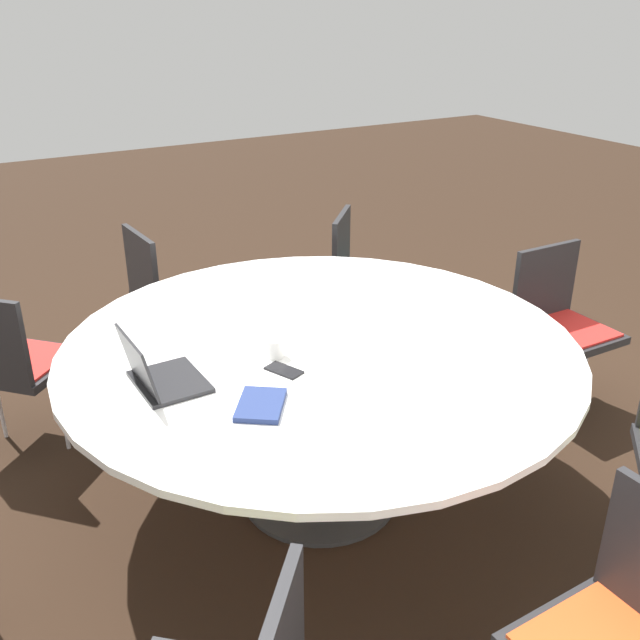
% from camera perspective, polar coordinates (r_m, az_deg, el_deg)
% --- Properties ---
extents(ground_plane, '(16.00, 16.00, 0.00)m').
position_cam_1_polar(ground_plane, '(3.26, 0.00, -13.74)').
color(ground_plane, black).
extents(conference_table, '(2.07, 2.07, 0.75)m').
position_cam_1_polar(conference_table, '(2.91, 0.00, -3.73)').
color(conference_table, '#333333').
rests_on(conference_table, ground_plane).
extents(chair_2, '(0.43, 0.45, 0.86)m').
position_cam_1_polar(chair_2, '(2.18, 23.71, -21.99)').
color(chair_2, '#262628').
rests_on(chair_2, ground_plane).
extents(chair_4, '(0.44, 0.42, 0.86)m').
position_cam_1_polar(chair_4, '(3.87, 18.62, 0.27)').
color(chair_4, '#262628').
rests_on(chair_4, ground_plane).
extents(chair_5, '(0.61, 0.61, 0.86)m').
position_cam_1_polar(chair_5, '(4.28, 3.37, 3.92)').
color(chair_5, '#262628').
rests_on(chair_5, ground_plane).
extents(chair_6, '(0.45, 0.47, 0.86)m').
position_cam_1_polar(chair_6, '(4.12, -12.24, 2.52)').
color(chair_6, '#262628').
rests_on(chair_6, ground_plane).
extents(chair_7, '(0.61, 0.61, 0.86)m').
position_cam_1_polar(chair_7, '(3.56, -23.58, -2.70)').
color(chair_7, '#262628').
rests_on(chair_7, ground_plane).
extents(laptop, '(0.26, 0.29, 0.21)m').
position_cam_1_polar(laptop, '(2.59, -12.93, -4.22)').
color(laptop, '#232326').
rests_on(laptop, conference_table).
extents(spiral_notebook, '(0.24, 0.26, 0.02)m').
position_cam_1_polar(spiral_notebook, '(2.43, -4.77, -6.78)').
color(spiral_notebook, navy).
rests_on(spiral_notebook, conference_table).
extents(coffee_cup, '(0.07, 0.07, 0.08)m').
position_cam_1_polar(coffee_cup, '(2.74, -3.65, -2.23)').
color(coffee_cup, white).
rests_on(coffee_cup, conference_table).
extents(cell_phone, '(0.12, 0.16, 0.01)m').
position_cam_1_polar(cell_phone, '(2.65, -2.91, -4.04)').
color(cell_phone, black).
rests_on(cell_phone, conference_table).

